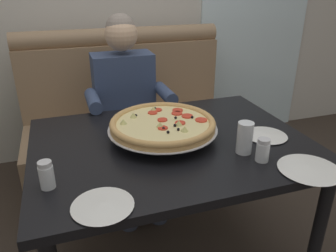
{
  "coord_description": "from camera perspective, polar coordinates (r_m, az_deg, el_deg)",
  "views": [
    {
      "loc": [
        -0.47,
        -1.35,
        1.47
      ],
      "look_at": [
        -0.0,
        0.05,
        0.81
      ],
      "focal_mm": 35.38,
      "sensor_mm": 36.0,
      "label": 1
    }
  ],
  "objects": [
    {
      "name": "booth_bench",
      "position": [
        2.59,
        -6.36,
        -0.47
      ],
      "size": [
        1.57,
        0.78,
        1.13
      ],
      "color": "#937556",
      "rests_on": "ground_plane"
    },
    {
      "name": "dining_table",
      "position": [
        1.64,
        0.59,
        -5.13
      ],
      "size": [
        1.31,
        0.99,
        0.75
      ],
      "color": "black",
      "rests_on": "ground_plane"
    },
    {
      "name": "diner_main",
      "position": [
        2.22,
        -7.02,
        3.9
      ],
      "size": [
        0.54,
        0.64,
        1.27
      ],
      "color": "#2D3342",
      "rests_on": "ground_plane"
    },
    {
      "name": "pizza",
      "position": [
        1.59,
        -0.91,
        0.31
      ],
      "size": [
        0.53,
        0.53,
        0.11
      ],
      "color": "silver",
      "rests_on": "dining_table"
    },
    {
      "name": "shaker_parmesan",
      "position": [
        1.32,
        -20.16,
        -8.2
      ],
      "size": [
        0.06,
        0.06,
        0.11
      ],
      "color": "white",
      "rests_on": "dining_table"
    },
    {
      "name": "shaker_oregano",
      "position": [
        1.47,
        15.98,
        -4.26
      ],
      "size": [
        0.06,
        0.06,
        0.1
      ],
      "color": "white",
      "rests_on": "dining_table"
    },
    {
      "name": "plate_near_left",
      "position": [
        1.48,
        23.21,
        -6.68
      ],
      "size": [
        0.26,
        0.26,
        0.02
      ],
      "color": "white",
      "rests_on": "dining_table"
    },
    {
      "name": "plate_near_right",
      "position": [
        1.71,
        16.49,
        -1.38
      ],
      "size": [
        0.21,
        0.21,
        0.02
      ],
      "color": "white",
      "rests_on": "dining_table"
    },
    {
      "name": "plate_far_side",
      "position": [
        1.19,
        -11.21,
        -13.08
      ],
      "size": [
        0.22,
        0.22,
        0.02
      ],
      "color": "white",
      "rests_on": "dining_table"
    },
    {
      "name": "drinking_glass",
      "position": [
        1.51,
        13.07,
        -2.23
      ],
      "size": [
        0.07,
        0.07,
        0.15
      ],
      "color": "silver",
      "rests_on": "dining_table"
    },
    {
      "name": "patio_chair",
      "position": [
        3.93,
        7.65,
        9.97
      ],
      "size": [
        0.4,
        0.4,
        0.86
      ],
      "color": "black",
      "rests_on": "ground_plane"
    }
  ]
}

